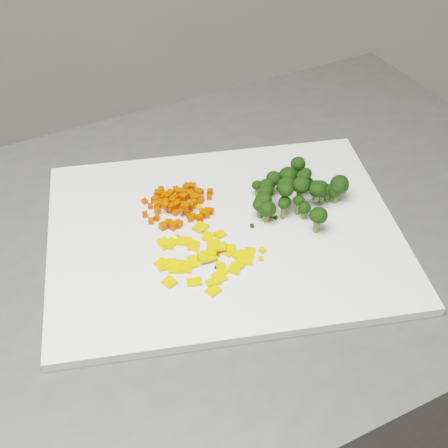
{
  "coord_description": "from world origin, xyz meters",
  "views": [
    {
      "loc": [
        -0.05,
        -0.1,
        1.44
      ],
      "look_at": [
        -0.02,
        0.48,
        0.92
      ],
      "focal_mm": 50.0,
      "sensor_mm": 36.0,
      "label": 1
    }
  ],
  "objects_px": {
    "carrot_pile": "(180,199)",
    "pepper_pile": "(203,255)",
    "broccoli_pile": "(297,188)",
    "counter_block": "(234,413)",
    "cutting_board": "(224,233)"
  },
  "relations": [
    {
      "from": "counter_block",
      "to": "pepper_pile",
      "type": "bearing_deg",
      "value": -121.67
    },
    {
      "from": "carrot_pile",
      "to": "broccoli_pile",
      "type": "bearing_deg",
      "value": -0.29
    },
    {
      "from": "carrot_pile",
      "to": "counter_block",
      "type": "bearing_deg",
      "value": -18.14
    },
    {
      "from": "cutting_board",
      "to": "pepper_pile",
      "type": "height_order",
      "value": "pepper_pile"
    },
    {
      "from": "carrot_pile",
      "to": "pepper_pile",
      "type": "height_order",
      "value": "carrot_pile"
    },
    {
      "from": "pepper_pile",
      "to": "carrot_pile",
      "type": "bearing_deg",
      "value": 105.19
    },
    {
      "from": "cutting_board",
      "to": "carrot_pile",
      "type": "distance_m",
      "value": 0.07
    },
    {
      "from": "cutting_board",
      "to": "carrot_pile",
      "type": "bearing_deg",
      "value": 139.33
    },
    {
      "from": "carrot_pile",
      "to": "pepper_pile",
      "type": "xyz_separation_m",
      "value": [
        0.03,
        -0.1,
        -0.01
      ]
    },
    {
      "from": "cutting_board",
      "to": "pepper_pile",
      "type": "xyz_separation_m",
      "value": [
        -0.03,
        -0.05,
        0.01
      ]
    },
    {
      "from": "carrot_pile",
      "to": "broccoli_pile",
      "type": "height_order",
      "value": "broccoli_pile"
    },
    {
      "from": "counter_block",
      "to": "cutting_board",
      "type": "relative_size",
      "value": 2.08
    },
    {
      "from": "counter_block",
      "to": "carrot_pile",
      "type": "relative_size",
      "value": 9.35
    },
    {
      "from": "pepper_pile",
      "to": "broccoli_pile",
      "type": "distance_m",
      "value": 0.16
    },
    {
      "from": "counter_block",
      "to": "pepper_pile",
      "type": "height_order",
      "value": "pepper_pile"
    }
  ]
}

